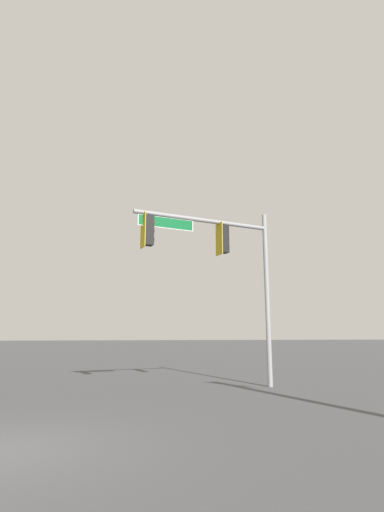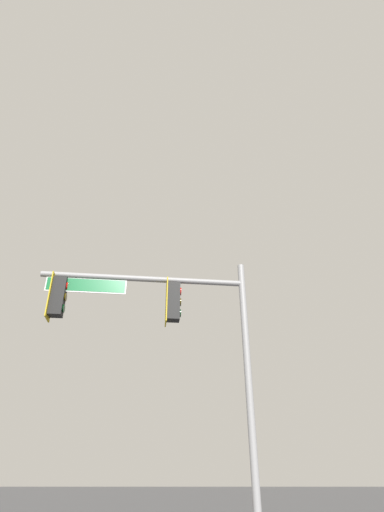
% 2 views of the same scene
% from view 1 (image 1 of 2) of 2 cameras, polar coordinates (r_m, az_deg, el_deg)
% --- Properties ---
extents(signal_pole_near, '(5.77, 1.01, 6.97)m').
position_cam_1_polar(signal_pole_near, '(15.60, 3.60, 0.40)').
color(signal_pole_near, gray).
rests_on(signal_pole_near, ground_plane).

